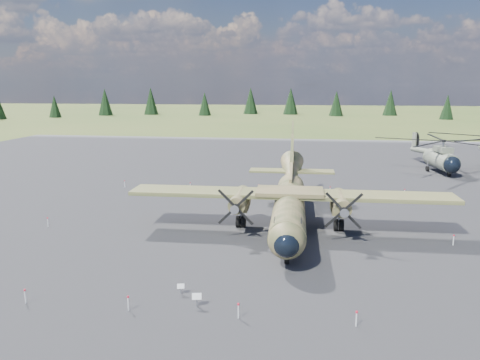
# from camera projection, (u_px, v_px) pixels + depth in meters

# --- Properties ---
(ground) EXTENTS (500.00, 500.00, 0.00)m
(ground) POSITION_uv_depth(u_px,v_px,m) (238.00, 236.00, 37.78)
(ground) COLOR brown
(ground) RESTS_ON ground
(apron) EXTENTS (120.00, 120.00, 0.04)m
(apron) POSITION_uv_depth(u_px,v_px,m) (253.00, 205.00, 47.48)
(apron) COLOR #555559
(apron) RESTS_ON ground
(transport_plane) EXTENTS (26.54, 24.15, 8.77)m
(transport_plane) POSITION_uv_depth(u_px,v_px,m) (290.00, 199.00, 39.53)
(transport_plane) COLOR #3B4425
(transport_plane) RESTS_ON ground
(helicopter_near) EXTENTS (20.44, 22.59, 4.64)m
(helicopter_near) POSITION_uv_depth(u_px,v_px,m) (442.00, 149.00, 64.09)
(helicopter_near) COLOR gray
(helicopter_near) RESTS_ON ground
(info_placard_left) EXTENTS (0.45, 0.26, 0.66)m
(info_placard_left) POSITION_uv_depth(u_px,v_px,m) (181.00, 287.00, 27.13)
(info_placard_left) COLOR gray
(info_placard_left) RESTS_ON ground
(info_placard_right) EXTENTS (0.55, 0.31, 0.81)m
(info_placard_right) POSITION_uv_depth(u_px,v_px,m) (197.00, 298.00, 25.57)
(info_placard_right) COLOR gray
(info_placard_right) RESTS_ON ground
(barrier_fence) EXTENTS (33.12, 29.62, 0.85)m
(barrier_fence) POSITION_uv_depth(u_px,v_px,m) (232.00, 230.00, 37.67)
(barrier_fence) COLOR silver
(barrier_fence) RESTS_ON ground
(treeline) EXTENTS (324.93, 327.88, 10.98)m
(treeline) POSITION_uv_depth(u_px,v_px,m) (279.00, 166.00, 41.60)
(treeline) COLOR black
(treeline) RESTS_ON ground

